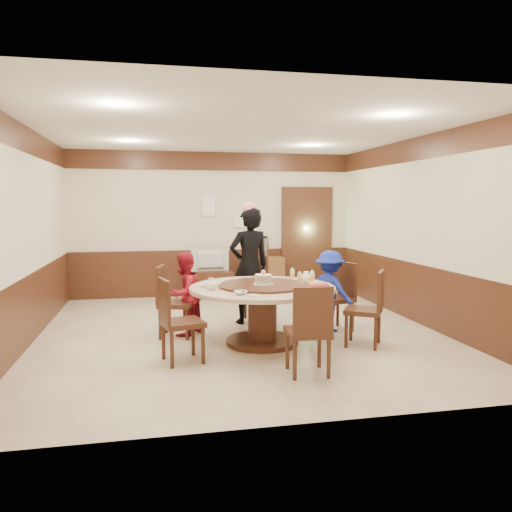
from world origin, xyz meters
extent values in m
plane|color=beige|center=(0.00, 0.00, 0.00)|extent=(6.00, 6.00, 0.00)
plane|color=silver|center=(0.00, 0.00, 2.80)|extent=(6.00, 6.00, 0.00)
cube|color=beige|center=(0.00, 3.00, 1.40)|extent=(5.50, 0.04, 2.80)
cube|color=beige|center=(0.00, -3.00, 1.40)|extent=(5.50, 0.04, 2.80)
cube|color=beige|center=(-2.75, 0.00, 1.40)|extent=(0.04, 6.00, 2.80)
cube|color=beige|center=(2.75, 0.00, 1.40)|extent=(0.04, 6.00, 2.80)
cube|color=#402014|center=(0.00, 0.00, 0.45)|extent=(5.50, 6.00, 0.90)
cube|color=#402014|center=(0.00, 0.00, 2.62)|extent=(5.50, 6.00, 0.35)
cube|color=#402014|center=(1.90, 2.95, 1.05)|extent=(1.05, 0.08, 2.18)
cube|color=#86CF98|center=(1.90, 2.97, 1.05)|extent=(0.88, 0.02, 2.05)
cylinder|color=#402014|center=(0.19, -0.61, 0.03)|extent=(0.93, 0.93, 0.06)
cylinder|color=#402014|center=(0.19, -0.61, 0.35)|extent=(0.37, 0.37, 0.65)
cylinder|color=beige|center=(0.19, -0.61, 0.72)|extent=(1.87, 1.87, 0.05)
cylinder|color=#402014|center=(0.19, -0.61, 0.77)|extent=(1.14, 1.14, 0.03)
cube|color=#402014|center=(1.35, -0.15, 0.45)|extent=(0.54, 0.54, 0.06)
cube|color=#402014|center=(1.56, -0.10, 0.72)|extent=(0.14, 0.42, 0.50)
cube|color=#402014|center=(1.35, -0.15, 0.21)|extent=(0.36, 0.36, 0.42)
cube|color=#402014|center=(0.44, 0.69, 0.45)|extent=(0.50, 0.50, 0.06)
cube|color=#402014|center=(0.41, 0.90, 0.72)|extent=(0.42, 0.10, 0.50)
cube|color=#402014|center=(0.44, 0.69, 0.21)|extent=(0.36, 0.36, 0.42)
cube|color=#402014|center=(-0.88, -0.04, 0.45)|extent=(0.54, 0.54, 0.06)
cube|color=#402014|center=(-1.09, 0.01, 0.72)|extent=(0.15, 0.42, 0.50)
cube|color=#402014|center=(-0.88, -0.04, 0.21)|extent=(0.36, 0.36, 0.42)
cube|color=#402014|center=(-0.86, -1.16, 0.45)|extent=(0.53, 0.53, 0.06)
cube|color=#402014|center=(-1.06, -1.21, 0.72)|extent=(0.14, 0.42, 0.50)
cube|color=#402014|center=(-0.86, -1.16, 0.21)|extent=(0.36, 0.36, 0.42)
cube|color=#402014|center=(0.42, -1.83, 0.45)|extent=(0.46, 0.46, 0.06)
cube|color=#402014|center=(0.40, -2.04, 0.72)|extent=(0.42, 0.06, 0.50)
cube|color=#402014|center=(0.42, -1.83, 0.21)|extent=(0.36, 0.36, 0.42)
cube|color=#402014|center=(1.43, -0.96, 0.45)|extent=(0.61, 0.61, 0.06)
cube|color=#402014|center=(1.61, -1.07, 0.72)|extent=(0.25, 0.38, 0.50)
cube|color=#402014|center=(1.43, -0.96, 0.21)|extent=(0.36, 0.36, 0.42)
imported|color=black|center=(0.24, 0.54, 0.87)|extent=(0.71, 0.55, 1.75)
imported|color=#A71625|center=(-0.77, 0.02, 0.57)|extent=(0.69, 0.71, 1.15)
imported|color=#18289B|center=(1.26, -0.19, 0.58)|extent=(0.78, 0.85, 1.15)
cylinder|color=white|center=(0.20, -0.61, 0.79)|extent=(0.26, 0.26, 0.01)
cylinder|color=tan|center=(0.20, -0.61, 0.84)|extent=(0.21, 0.21, 0.10)
cylinder|color=white|center=(0.20, -0.61, 0.90)|extent=(0.21, 0.21, 0.01)
sphere|color=#F37382|center=(0.20, -0.61, 0.93)|extent=(0.06, 0.06, 0.06)
ellipsoid|color=white|center=(-0.48, -0.75, 0.81)|extent=(0.17, 0.15, 0.13)
ellipsoid|color=white|center=(0.84, -0.41, 0.81)|extent=(0.17, 0.15, 0.13)
imported|color=white|center=(-0.40, -0.25, 0.77)|extent=(0.14, 0.14, 0.03)
imported|color=white|center=(0.52, -1.16, 0.77)|extent=(0.14, 0.14, 0.04)
imported|color=white|center=(-0.18, -1.12, 0.77)|extent=(0.16, 0.16, 0.04)
imported|color=white|center=(0.84, -0.74, 0.77)|extent=(0.14, 0.14, 0.04)
imported|color=white|center=(-0.54, -0.52, 0.77)|extent=(0.15, 0.15, 0.04)
imported|color=white|center=(0.31, 0.03, 0.77)|extent=(0.14, 0.14, 0.04)
cylinder|color=white|center=(-0.06, -1.26, 0.76)|extent=(0.18, 0.18, 0.01)
cylinder|color=white|center=(0.64, -0.11, 0.76)|extent=(0.18, 0.18, 0.01)
cube|color=white|center=(0.83, -0.95, 0.76)|extent=(0.30, 0.20, 0.02)
cube|color=red|center=(0.83, -0.95, 0.79)|extent=(0.24, 0.15, 0.04)
cylinder|color=white|center=(0.68, -0.63, 0.83)|extent=(0.06, 0.06, 0.16)
cylinder|color=white|center=(0.88, -0.54, 0.83)|extent=(0.06, 0.06, 0.16)
cylinder|color=white|center=(0.69, -0.24, 0.83)|extent=(0.06, 0.06, 0.16)
cube|color=#402014|center=(-0.09, 2.75, 0.25)|extent=(0.85, 0.45, 0.50)
imported|color=gray|center=(-0.09, 2.75, 0.71)|extent=(0.74, 0.15, 0.43)
cube|color=brown|center=(0.95, 2.78, 0.38)|extent=(0.80, 0.40, 0.75)
cylinder|color=silver|center=(0.99, 2.78, 0.94)|extent=(0.15, 0.15, 0.38)
cube|color=white|center=(-0.10, 2.96, 1.75)|extent=(0.25, 0.00, 0.35)
cube|color=white|center=(0.55, 2.96, 1.45)|extent=(0.30, 0.00, 0.22)
camera|label=1|loc=(-1.16, -6.78, 1.80)|focal=35.00mm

